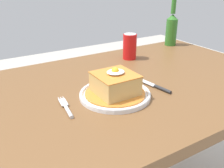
{
  "coord_description": "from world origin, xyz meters",
  "views": [
    {
      "loc": [
        -0.44,
        -0.74,
        1.15
      ],
      "look_at": [
        -0.02,
        -0.06,
        0.79
      ],
      "focal_mm": 40.67,
      "sensor_mm": 36.0,
      "label": 1
    }
  ],
  "objects_px": {
    "main_plate": "(115,94)",
    "fork": "(67,108)",
    "knife": "(158,87)",
    "beer_bottle_green": "(172,28)",
    "soda_can": "(130,46)"
  },
  "relations": [
    {
      "from": "main_plate",
      "to": "fork",
      "type": "xyz_separation_m",
      "value": [
        -0.18,
        0.0,
        -0.0
      ]
    },
    {
      "from": "knife",
      "to": "beer_bottle_green",
      "type": "xyz_separation_m",
      "value": [
        0.47,
        0.43,
        0.09
      ]
    },
    {
      "from": "knife",
      "to": "soda_can",
      "type": "bearing_deg",
      "value": 71.61
    },
    {
      "from": "main_plate",
      "to": "beer_bottle_green",
      "type": "distance_m",
      "value": 0.76
    },
    {
      "from": "fork",
      "to": "beer_bottle_green",
      "type": "bearing_deg",
      "value": 26.2
    },
    {
      "from": "knife",
      "to": "beer_bottle_green",
      "type": "bearing_deg",
      "value": 42.52
    },
    {
      "from": "soda_can",
      "to": "beer_bottle_green",
      "type": "relative_size",
      "value": 0.47
    },
    {
      "from": "fork",
      "to": "beer_bottle_green",
      "type": "distance_m",
      "value": 0.91
    },
    {
      "from": "knife",
      "to": "beer_bottle_green",
      "type": "height_order",
      "value": "beer_bottle_green"
    },
    {
      "from": "main_plate",
      "to": "soda_can",
      "type": "distance_m",
      "value": 0.43
    },
    {
      "from": "beer_bottle_green",
      "to": "knife",
      "type": "bearing_deg",
      "value": -137.48
    },
    {
      "from": "main_plate",
      "to": "beer_bottle_green",
      "type": "xyz_separation_m",
      "value": [
        0.64,
        0.4,
        0.09
      ]
    },
    {
      "from": "main_plate",
      "to": "beer_bottle_green",
      "type": "relative_size",
      "value": 0.92
    },
    {
      "from": "soda_can",
      "to": "beer_bottle_green",
      "type": "bearing_deg",
      "value": 13.44
    },
    {
      "from": "main_plate",
      "to": "knife",
      "type": "height_order",
      "value": "main_plate"
    }
  ]
}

